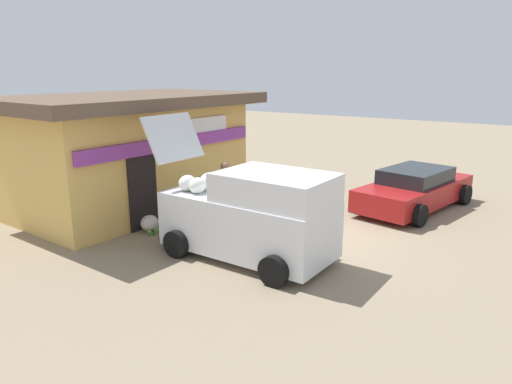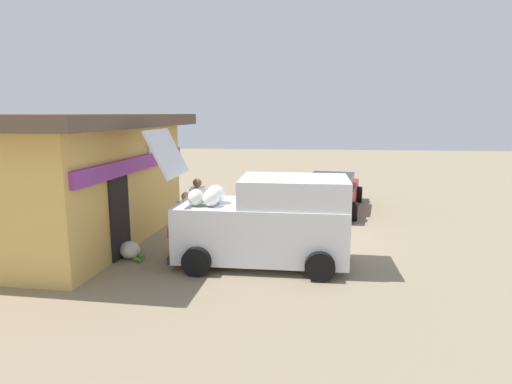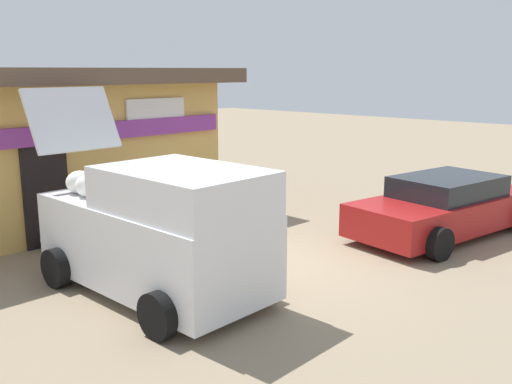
{
  "view_description": "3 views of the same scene",
  "coord_description": "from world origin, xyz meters",
  "views": [
    {
      "loc": [
        -10.48,
        -5.38,
        4.13
      ],
      "look_at": [
        -0.41,
        1.31,
        1.0
      ],
      "focal_mm": 33.52,
      "sensor_mm": 36.0,
      "label": 1
    },
    {
      "loc": [
        -11.66,
        -0.4,
        3.43
      ],
      "look_at": [
        0.06,
        0.72,
        1.27
      ],
      "focal_mm": 30.19,
      "sensor_mm": 36.0,
      "label": 2
    },
    {
      "loc": [
        -7.31,
        -6.31,
        3.37
      ],
      "look_at": [
        0.3,
        0.48,
        1.17
      ],
      "focal_mm": 39.89,
      "sensor_mm": 36.0,
      "label": 3
    }
  ],
  "objects": [
    {
      "name": "unloaded_banana_pile",
      "position": [
        -2.09,
        3.55,
        0.18
      ],
      "size": [
        0.77,
        0.87,
        0.4
      ],
      "color": "silver",
      "rests_on": "ground_plane"
    },
    {
      "name": "storefront_bar",
      "position": [
        -0.78,
        5.53,
        1.77
      ],
      "size": [
        7.73,
        5.03,
        3.41
      ],
      "color": "#E0B259",
      "rests_on": "ground_plane"
    },
    {
      "name": "vendor_standing",
      "position": [
        -0.51,
        2.24,
        1.0
      ],
      "size": [
        0.51,
        0.46,
        1.72
      ],
      "color": "#726047",
      "rests_on": "ground_plane"
    },
    {
      "name": "parked_sedan",
      "position": [
        3.85,
        -1.64,
        0.59
      ],
      "size": [
        4.75,
        2.75,
        1.24
      ],
      "color": "maroon",
      "rests_on": "ground_plane"
    },
    {
      "name": "delivery_van",
      "position": [
        -2.17,
        0.26,
        1.01
      ],
      "size": [
        2.16,
        4.41,
        3.07
      ],
      "color": "silver",
      "rests_on": "ground_plane"
    },
    {
      "name": "customer_bending",
      "position": [
        -1.6,
        2.14,
        0.91
      ],
      "size": [
        0.7,
        0.7,
        1.51
      ],
      "color": "#4C4C51",
      "rests_on": "ground_plane"
    },
    {
      "name": "ground_plane",
      "position": [
        0.0,
        0.0,
        0.0
      ],
      "size": [
        60.0,
        60.0,
        0.0
      ],
      "primitive_type": "plane",
      "color": "gray"
    },
    {
      "name": "paint_bucket",
      "position": [
        1.73,
        2.36,
        0.19
      ],
      "size": [
        0.32,
        0.32,
        0.39
      ],
      "primitive_type": "cylinder",
      "color": "blue",
      "rests_on": "ground_plane"
    }
  ]
}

